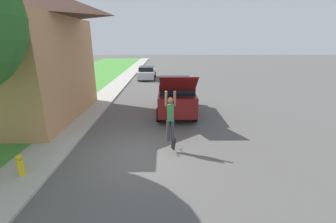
{
  "coord_description": "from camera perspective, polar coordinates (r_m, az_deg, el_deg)",
  "views": [
    {
      "loc": [
        1.0,
        -7.73,
        4.18
      ],
      "look_at": [
        1.14,
        1.85,
        1.12
      ],
      "focal_mm": 24.0,
      "sensor_mm": 36.0,
      "label": 1
    }
  ],
  "objects": [
    {
      "name": "car_down_street",
      "position": [
        25.67,
        -5.42,
        9.75
      ],
      "size": [
        1.91,
        4.06,
        1.37
      ],
      "color": "#B7B7BC",
      "rests_on": "ground_plane"
    },
    {
      "name": "skateboarder",
      "position": [
        8.43,
        0.61,
        -1.11
      ],
      "size": [
        0.41,
        0.23,
        1.96
      ],
      "color": "#38383D",
      "rests_on": "ground_plane"
    },
    {
      "name": "suv_parked",
      "position": [
        13.15,
        2.0,
        4.16
      ],
      "size": [
        2.17,
        5.07,
        2.62
      ],
      "color": "maroon",
      "rests_on": "ground_plane"
    },
    {
      "name": "lawn",
      "position": [
        16.94,
        -32.89,
        0.65
      ],
      "size": [
        10.0,
        80.0,
        0.08
      ],
      "color": "#478E38",
      "rests_on": "ground_plane"
    },
    {
      "name": "skateboard",
      "position": [
        8.85,
        1.41,
        -8.07
      ],
      "size": [
        0.28,
        0.79,
        0.29
      ],
      "color": "black",
      "rests_on": "ground_plane"
    },
    {
      "name": "ground_plane",
      "position": [
        8.85,
        -7.35,
        -10.66
      ],
      "size": [
        120.0,
        120.0,
        0.0
      ],
      "primitive_type": "plane",
      "color": "#54514F"
    },
    {
      "name": "fire_hydrant",
      "position": [
        8.6,
        -33.39,
        -11.27
      ],
      "size": [
        0.2,
        0.2,
        0.7
      ],
      "color": "gold",
      "rests_on": "sidewalk"
    },
    {
      "name": "sidewalk",
      "position": [
        15.06,
        -18.57,
        0.84
      ],
      "size": [
        1.8,
        80.0,
        0.1
      ],
      "color": "#ADA89E",
      "rests_on": "ground_plane"
    }
  ]
}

